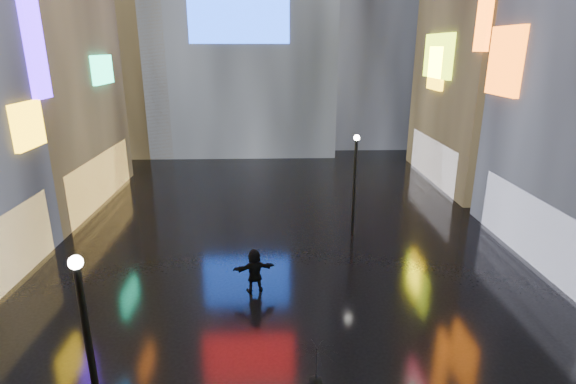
{
  "coord_description": "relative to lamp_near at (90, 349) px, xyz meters",
  "views": [
    {
      "loc": [
        -0.47,
        -1.07,
        9.23
      ],
      "look_at": [
        0.0,
        12.0,
        5.0
      ],
      "focal_mm": 28.0,
      "sensor_mm": 36.0,
      "label": 1
    }
  ],
  "objects": [
    {
      "name": "umbrella_2",
      "position": [
        5.02,
        0.5,
        -0.88
      ],
      "size": [
        1.23,
        1.24,
        0.91
      ],
      "primitive_type": "imported",
      "rotation": [
        0.0,
        0.0,
        3.41
      ],
      "color": "black",
      "rests_on": "pedestrian_4"
    },
    {
      "name": "lamp_far",
      "position": [
        8.14,
        12.94,
        0.0
      ],
      "size": [
        0.3,
        0.3,
        5.2
      ],
      "color": "black",
      "rests_on": "ground"
    },
    {
      "name": "pedestrian_5",
      "position": [
        3.29,
        7.38,
        -2.05
      ],
      "size": [
        1.74,
        0.89,
        1.79
      ],
      "primitive_type": "imported",
      "rotation": [
        0.0,
        0.0,
        3.37
      ],
      "color": "black",
      "rests_on": "ground"
    },
    {
      "name": "tower_flank_left",
      "position": [
        -9.5,
        34.67,
        10.06
      ],
      "size": [
        10.0,
        10.0,
        26.0
      ],
      "primitive_type": "cube",
      "color": "black",
      "rests_on": "ground"
    },
    {
      "name": "lamp_near",
      "position": [
        0.0,
        0.0,
        0.0
      ],
      "size": [
        0.3,
        0.3,
        5.2
      ],
      "color": "black",
      "rests_on": "ground"
    },
    {
      "name": "ground",
      "position": [
        4.5,
        12.67,
        -2.94
      ],
      "size": [
        140.0,
        140.0,
        0.0
      ],
      "primitive_type": "plane",
      "color": "black",
      "rests_on": "ground"
    }
  ]
}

